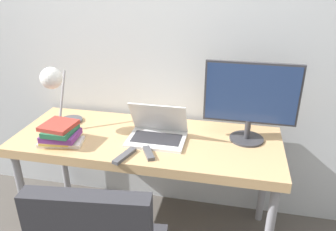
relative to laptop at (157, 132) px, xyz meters
The scene contains 8 objects.
wall_back 0.65m from the laptop, 100.28° to the left, with size 8.00×0.05×2.60m.
desk 0.14m from the laptop, behind, with size 1.67×0.65×0.74m.
laptop is the anchor object (origin of this frame).
monitor 0.60m from the laptop, 11.92° to the left, with size 0.55×0.21×0.49m.
desk_lamp 0.70m from the laptop, behind, with size 0.16×0.31×0.43m.
book_stack 0.59m from the laptop, 162.93° to the right, with size 0.28×0.21×0.13m.
tv_remote 0.20m from the laptop, 91.57° to the right, with size 0.10×0.15×0.02m.
media_remote 0.28m from the laptop, 118.02° to the right, with size 0.09×0.18×0.02m.
Camera 1 is at (0.51, -1.44, 1.72)m, focal length 35.00 mm.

